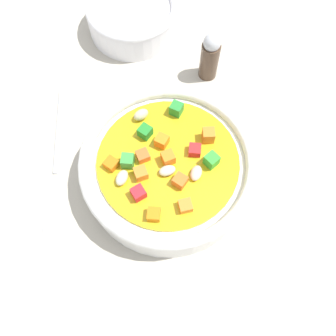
{
  "coord_description": "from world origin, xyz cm",
  "views": [
    {
      "loc": [
        14.45,
        8.26,
        39.15
      ],
      "look_at": [
        0.0,
        0.0,
        2.53
      ],
      "focal_mm": 36.01,
      "sensor_mm": 36.0,
      "label": 1
    }
  ],
  "objects_px": {
    "spoon": "(55,168)",
    "pepper_shaker": "(210,56)",
    "side_bowl_small": "(133,16)",
    "soup_bowl_main": "(168,167)"
  },
  "relations": [
    {
      "from": "spoon",
      "to": "side_bowl_small",
      "type": "relative_size",
      "value": 1.34
    },
    {
      "from": "spoon",
      "to": "side_bowl_small",
      "type": "height_order",
      "value": "side_bowl_small"
    },
    {
      "from": "soup_bowl_main",
      "to": "spoon",
      "type": "bearing_deg",
      "value": -64.24
    },
    {
      "from": "spoon",
      "to": "side_bowl_small",
      "type": "xyz_separation_m",
      "value": [
        -0.25,
        -0.04,
        0.02
      ]
    },
    {
      "from": "side_bowl_small",
      "to": "pepper_shaker",
      "type": "height_order",
      "value": "pepper_shaker"
    },
    {
      "from": "spoon",
      "to": "side_bowl_small",
      "type": "distance_m",
      "value": 0.26
    },
    {
      "from": "side_bowl_small",
      "to": "soup_bowl_main",
      "type": "bearing_deg",
      "value": 41.62
    },
    {
      "from": "spoon",
      "to": "soup_bowl_main",
      "type": "bearing_deg",
      "value": 81.98
    },
    {
      "from": "side_bowl_small",
      "to": "pepper_shaker",
      "type": "bearing_deg",
      "value": 80.63
    },
    {
      "from": "spoon",
      "to": "pepper_shaker",
      "type": "distance_m",
      "value": 0.25
    }
  ]
}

